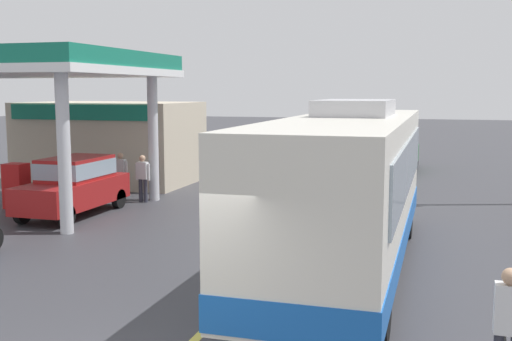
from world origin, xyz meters
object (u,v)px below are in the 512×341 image
object	(u,v)px
pedestrian_by_shop	(121,173)
car_at_pump	(74,183)
minibus_opposing_lane	(325,137)
cyclist_on_shoulder	(507,340)
pedestrian_near_pump	(143,176)
car_trailing_behind_bus	(400,149)
coach_bus_main	(348,191)

from	to	relation	value
pedestrian_by_shop	car_at_pump	bearing A→B (deg)	-87.70
minibus_opposing_lane	cyclist_on_shoulder	xyz separation A→B (m)	(6.71, -23.94, -0.69)
car_at_pump	pedestrian_near_pump	bearing A→B (deg)	68.88
minibus_opposing_lane	pedestrian_near_pump	xyz separation A→B (m)	(-4.14, -12.62, -0.54)
car_trailing_behind_bus	pedestrian_by_shop	bearing A→B (deg)	-128.75
pedestrian_by_shop	pedestrian_near_pump	bearing A→B (deg)	-24.60
cyclist_on_shoulder	car_trailing_behind_bus	size ratio (longest dim) A/B	0.43
cyclist_on_shoulder	pedestrian_near_pump	xyz separation A→B (m)	(-10.84, 11.33, 0.15)
coach_bus_main	pedestrian_by_shop	bearing A→B (deg)	144.44
coach_bus_main	car_trailing_behind_bus	world-z (taller)	coach_bus_main
car_at_pump	cyclist_on_shoulder	xyz separation A→B (m)	(11.86, -8.68, -0.23)
car_at_pump	pedestrian_near_pump	xyz separation A→B (m)	(1.02, 2.65, -0.08)
coach_bus_main	car_at_pump	world-z (taller)	coach_bus_main
pedestrian_by_shop	cyclist_on_shoulder	bearing A→B (deg)	-44.67
minibus_opposing_lane	cyclist_on_shoulder	size ratio (longest dim) A/B	3.37
pedestrian_near_pump	pedestrian_by_shop	size ratio (longest dim) A/B	1.00
car_at_pump	pedestrian_near_pump	distance (m)	2.84
car_trailing_behind_bus	cyclist_on_shoulder	bearing A→B (deg)	-83.04
cyclist_on_shoulder	car_trailing_behind_bus	distance (m)	23.43
car_at_pump	minibus_opposing_lane	size ratio (longest dim) A/B	0.69
coach_bus_main	pedestrian_near_pump	distance (m)	10.09
cyclist_on_shoulder	pedestrian_near_pump	size ratio (longest dim) A/B	1.10
minibus_opposing_lane	pedestrian_near_pump	size ratio (longest dim) A/B	3.69
pedestrian_by_shop	car_trailing_behind_bus	distance (m)	14.62
cyclist_on_shoulder	car_trailing_behind_bus	bearing A→B (deg)	96.96
pedestrian_near_pump	car_trailing_behind_bus	world-z (taller)	car_trailing_behind_bus
minibus_opposing_lane	car_trailing_behind_bus	size ratio (longest dim) A/B	1.46
car_at_pump	pedestrian_by_shop	world-z (taller)	car_at_pump
car_at_pump	cyclist_on_shoulder	world-z (taller)	car_at_pump
pedestrian_near_pump	car_trailing_behind_bus	distance (m)	14.36
coach_bus_main	pedestrian_by_shop	size ratio (longest dim) A/B	6.65
minibus_opposing_lane	pedestrian_near_pump	distance (m)	13.29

